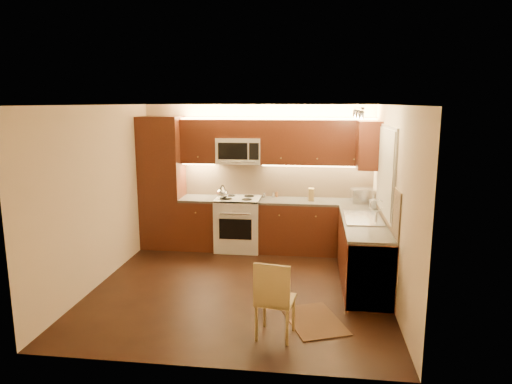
# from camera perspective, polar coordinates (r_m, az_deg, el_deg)

# --- Properties ---
(floor) EXTENTS (4.00, 4.00, 0.01)m
(floor) POSITION_cam_1_polar(r_m,az_deg,el_deg) (6.54, -1.95, -11.71)
(floor) COLOR black
(floor) RESTS_ON ground
(ceiling) EXTENTS (4.00, 4.00, 0.01)m
(ceiling) POSITION_cam_1_polar(r_m,az_deg,el_deg) (6.04, -2.11, 10.75)
(ceiling) COLOR beige
(ceiling) RESTS_ON ground
(wall_back) EXTENTS (4.00, 0.01, 2.50)m
(wall_back) POSITION_cam_1_polar(r_m,az_deg,el_deg) (8.12, 0.24, 1.97)
(wall_back) COLOR beige
(wall_back) RESTS_ON ground
(wall_front) EXTENTS (4.00, 0.01, 2.50)m
(wall_front) POSITION_cam_1_polar(r_m,az_deg,el_deg) (4.27, -6.35, -6.47)
(wall_front) COLOR beige
(wall_front) RESTS_ON ground
(wall_left) EXTENTS (0.01, 4.00, 2.50)m
(wall_left) POSITION_cam_1_polar(r_m,az_deg,el_deg) (6.78, -18.95, -0.45)
(wall_left) COLOR beige
(wall_left) RESTS_ON ground
(wall_right) EXTENTS (0.01, 4.00, 2.50)m
(wall_right) POSITION_cam_1_polar(r_m,az_deg,el_deg) (6.18, 16.62, -1.38)
(wall_right) COLOR beige
(wall_right) RESTS_ON ground
(pantry) EXTENTS (0.70, 0.60, 2.30)m
(pantry) POSITION_cam_1_polar(r_m,az_deg,el_deg) (8.21, -11.53, 1.14)
(pantry) COLOR #401B0D
(pantry) RESTS_ON floor
(base_cab_back_left) EXTENTS (0.62, 0.60, 0.86)m
(base_cab_back_left) POSITION_cam_1_polar(r_m,az_deg,el_deg) (8.18, -6.94, -3.92)
(base_cab_back_left) COLOR #401B0D
(base_cab_back_left) RESTS_ON floor
(counter_back_left) EXTENTS (0.62, 0.60, 0.04)m
(counter_back_left) POSITION_cam_1_polar(r_m,az_deg,el_deg) (8.07, -7.02, -0.83)
(counter_back_left) COLOR #383633
(counter_back_left) RESTS_ON base_cab_back_left
(base_cab_back_right) EXTENTS (1.92, 0.60, 0.86)m
(base_cab_back_right) POSITION_cam_1_polar(r_m,az_deg,el_deg) (7.94, 7.46, -4.39)
(base_cab_back_right) COLOR #401B0D
(base_cab_back_right) RESTS_ON floor
(counter_back_right) EXTENTS (1.92, 0.60, 0.04)m
(counter_back_right) POSITION_cam_1_polar(r_m,az_deg,el_deg) (7.83, 7.54, -1.21)
(counter_back_right) COLOR #383633
(counter_back_right) RESTS_ON base_cab_back_right
(base_cab_right) EXTENTS (0.60, 2.00, 0.86)m
(base_cab_right) POSITION_cam_1_polar(r_m,az_deg,el_deg) (6.73, 13.15, -7.43)
(base_cab_right) COLOR #401B0D
(base_cab_right) RESTS_ON floor
(counter_right) EXTENTS (0.60, 2.00, 0.04)m
(counter_right) POSITION_cam_1_polar(r_m,az_deg,el_deg) (6.61, 13.32, -3.72)
(counter_right) COLOR #383633
(counter_right) RESTS_ON base_cab_right
(dishwasher) EXTENTS (0.58, 0.60, 0.84)m
(dishwasher) POSITION_cam_1_polar(r_m,az_deg,el_deg) (6.08, 13.81, -9.51)
(dishwasher) COLOR silver
(dishwasher) RESTS_ON floor
(backsplash_back) EXTENTS (3.30, 0.02, 0.60)m
(backsplash_back) POSITION_cam_1_polar(r_m,az_deg,el_deg) (8.08, 2.69, 1.56)
(backsplash_back) COLOR tan
(backsplash_back) RESTS_ON wall_back
(backsplash_right) EXTENTS (0.02, 2.00, 0.60)m
(backsplash_right) POSITION_cam_1_polar(r_m,az_deg,el_deg) (6.57, 15.96, -1.06)
(backsplash_right) COLOR tan
(backsplash_right) RESTS_ON wall_right
(upper_cab_back_left) EXTENTS (0.62, 0.35, 0.75)m
(upper_cab_back_left) POSITION_cam_1_polar(r_m,az_deg,el_deg) (8.05, -6.97, 6.30)
(upper_cab_back_left) COLOR #401B0D
(upper_cab_back_left) RESTS_ON wall_back
(upper_cab_back_right) EXTENTS (1.92, 0.35, 0.75)m
(upper_cab_back_right) POSITION_cam_1_polar(r_m,az_deg,el_deg) (7.81, 7.72, 6.13)
(upper_cab_back_right) COLOR #401B0D
(upper_cab_back_right) RESTS_ON wall_back
(upper_cab_bridge) EXTENTS (0.76, 0.35, 0.31)m
(upper_cab_bridge) POSITION_cam_1_polar(r_m,az_deg,el_deg) (7.90, -2.10, 7.88)
(upper_cab_bridge) COLOR #401B0D
(upper_cab_bridge) RESTS_ON wall_back
(upper_cab_right_corner) EXTENTS (0.35, 0.50, 0.75)m
(upper_cab_right_corner) POSITION_cam_1_polar(r_m,az_deg,el_deg) (7.43, 13.83, 5.67)
(upper_cab_right_corner) COLOR #401B0D
(upper_cab_right_corner) RESTS_ON wall_right
(stove) EXTENTS (0.76, 0.65, 0.92)m
(stove) POSITION_cam_1_polar(r_m,az_deg,el_deg) (8.01, -2.19, -3.94)
(stove) COLOR silver
(stove) RESTS_ON floor
(microwave) EXTENTS (0.76, 0.38, 0.44)m
(microwave) POSITION_cam_1_polar(r_m,az_deg,el_deg) (7.91, -2.09, 5.16)
(microwave) COLOR silver
(microwave) RESTS_ON wall_back
(window_frame) EXTENTS (0.03, 1.44, 1.24)m
(window_frame) POSITION_cam_1_polar(r_m,az_deg,el_deg) (6.65, 15.90, 2.58)
(window_frame) COLOR silver
(window_frame) RESTS_ON wall_right
(window_blinds) EXTENTS (0.02, 1.36, 1.16)m
(window_blinds) POSITION_cam_1_polar(r_m,az_deg,el_deg) (6.65, 15.73, 2.58)
(window_blinds) COLOR silver
(window_blinds) RESTS_ON wall_right
(sink) EXTENTS (0.52, 0.86, 0.15)m
(sink) POSITION_cam_1_polar(r_m,az_deg,el_deg) (6.73, 13.22, -2.62)
(sink) COLOR silver
(sink) RESTS_ON counter_right
(faucet) EXTENTS (0.20, 0.04, 0.30)m
(faucet) POSITION_cam_1_polar(r_m,az_deg,el_deg) (6.73, 14.78, -2.03)
(faucet) COLOR silver
(faucet) RESTS_ON counter_right
(track_light_bar) EXTENTS (0.04, 1.20, 0.03)m
(track_light_bar) POSITION_cam_1_polar(r_m,az_deg,el_deg) (6.38, 12.60, 10.15)
(track_light_bar) COLOR silver
(track_light_bar) RESTS_ON ceiling
(kettle) EXTENTS (0.26, 0.26, 0.24)m
(kettle) POSITION_cam_1_polar(r_m,az_deg,el_deg) (7.81, -4.22, 0.02)
(kettle) COLOR silver
(kettle) RESTS_ON stove
(toaster_oven) EXTENTS (0.41, 0.33, 0.22)m
(toaster_oven) POSITION_cam_1_polar(r_m,az_deg,el_deg) (7.84, 13.07, -0.42)
(toaster_oven) COLOR silver
(toaster_oven) RESTS_ON counter_back_right
(knife_block) EXTENTS (0.10, 0.15, 0.21)m
(knife_block) POSITION_cam_1_polar(r_m,az_deg,el_deg) (7.83, 6.87, -0.29)
(knife_block) COLOR #AB8D4D
(knife_block) RESTS_ON counter_back_right
(spice_jar_a) EXTENTS (0.05, 0.05, 0.10)m
(spice_jar_a) POSITION_cam_1_polar(r_m,az_deg,el_deg) (7.95, 2.18, -0.41)
(spice_jar_a) COLOR silver
(spice_jar_a) RESTS_ON counter_back_right
(spice_jar_b) EXTENTS (0.06, 0.06, 0.08)m
(spice_jar_b) POSITION_cam_1_polar(r_m,az_deg,el_deg) (8.02, 1.10, -0.38)
(spice_jar_b) COLOR brown
(spice_jar_b) RESTS_ON counter_back_right
(spice_jar_c) EXTENTS (0.06, 0.06, 0.09)m
(spice_jar_c) POSITION_cam_1_polar(r_m,az_deg,el_deg) (7.98, 1.08, -0.40)
(spice_jar_c) COLOR silver
(spice_jar_c) RESTS_ON counter_back_right
(spice_jar_d) EXTENTS (0.06, 0.06, 0.09)m
(spice_jar_d) POSITION_cam_1_polar(r_m,az_deg,el_deg) (8.07, 2.58, -0.30)
(spice_jar_d) COLOR brown
(spice_jar_d) RESTS_ON counter_back_right
(soap_bottle) EXTENTS (0.10, 0.10, 0.20)m
(soap_bottle) POSITION_cam_1_polar(r_m,az_deg,el_deg) (7.43, 14.33, -1.20)
(soap_bottle) COLOR silver
(soap_bottle) RESTS_ON counter_right
(rug) EXTENTS (0.86, 1.02, 0.01)m
(rug) POSITION_cam_1_polar(r_m,az_deg,el_deg) (5.65, 7.21, -15.56)
(rug) COLOR black
(rug) RESTS_ON floor
(dining_chair) EXTENTS (0.45, 0.45, 0.89)m
(dining_chair) POSITION_cam_1_polar(r_m,az_deg,el_deg) (5.12, 2.44, -13.01)
(dining_chair) COLOR #AB8D4D
(dining_chair) RESTS_ON floor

